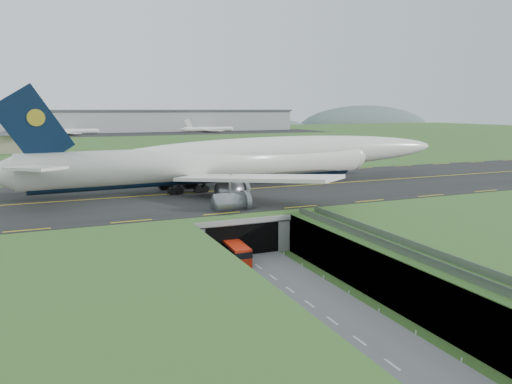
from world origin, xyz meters
name	(u,v)px	position (x,y,z in m)	size (l,w,h in m)	color
ground	(264,272)	(0.00, 0.00, 0.00)	(900.00, 900.00, 0.00)	#375F26
airfield_deck	(264,251)	(0.00, 0.00, 3.00)	(800.00, 800.00, 6.00)	gray
trench_road	(288,289)	(0.00, -7.50, 0.10)	(12.00, 75.00, 0.20)	slate
taxiway	(197,193)	(0.00, 33.00, 6.09)	(800.00, 44.00, 0.18)	black
tunnel_portal	(224,224)	(0.00, 16.71, 3.33)	(17.00, 22.30, 6.00)	gray
guideway	(424,265)	(11.00, -19.11, 5.32)	(3.00, 53.00, 7.05)	#A8A8A3
jumbo_jet	(241,160)	(10.88, 36.53, 11.79)	(103.21, 64.72, 21.44)	white
shuttle_tram	(237,253)	(-2.08, 5.24, 1.56)	(2.98, 7.00, 2.82)	red
service_building	(20,136)	(-35.32, 148.26, 12.05)	(21.71, 21.71, 10.21)	tan
cargo_terminal	(86,121)	(-0.04, 299.41, 13.96)	(320.00, 67.00, 15.60)	#B2B2B2
distant_hills	(146,136)	(64.38, 430.00, -4.00)	(700.00, 91.00, 60.00)	slate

